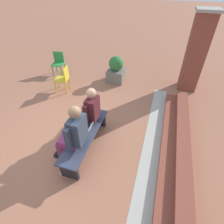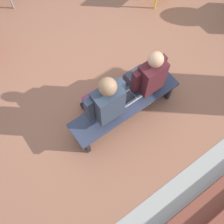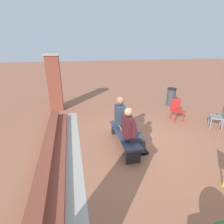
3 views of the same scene
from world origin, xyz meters
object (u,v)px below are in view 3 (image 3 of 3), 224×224
Objects in this scene: bench at (124,136)px; person_adult at (124,118)px; plastic_chair_far_left at (220,116)px; person_student at (132,130)px; laptop at (124,132)px; litter_bin at (171,97)px; plastic_chair_mid_courtyard at (177,108)px.

person_adult is at bearing -12.24° from bench.
person_student is at bearing 102.83° from plastic_chair_far_left.
laptop is at bearing 12.07° from person_student.
bench is 0.15m from laptop.
bench is at bearing 167.76° from person_adult.
bench is 2.09× the size of litter_bin.
bench is 5.62× the size of laptop.
person_adult is 4.25m from litter_bin.
person_student is at bearing 126.42° from plastic_chair_mid_courtyard.
litter_bin reaches higher than plastic_chair_far_left.
person_adult is 0.45m from laptop.
plastic_chair_far_left reaches higher than bench.
person_student is 3.10m from plastic_chair_mid_courtyard.
laptop is at bearing 167.23° from person_adult.
laptop is (0.37, 0.08, -0.22)m from person_student.
person_adult reaches higher than laptop.
bench is at bearing 119.11° from plastic_chair_mid_courtyard.
plastic_chair_far_left is at bearing -89.08° from person_adult.
plastic_chair_far_left is (0.43, -3.59, -0.02)m from laptop.
person_student is at bearing -167.93° from laptop.
bench is 4.51m from litter_bin.
person_student is 0.44m from laptop.
person_student reaches higher than litter_bin.
plastic_chair_mid_courtyard is at bearing -60.34° from laptop.
litter_bin is at bearing -24.42° from plastic_chair_mid_courtyard.
laptop is 0.38× the size of plastic_chair_mid_courtyard.
person_adult reaches higher than plastic_chair_far_left.
person_adult reaches higher than litter_bin.
bench is 2.93m from plastic_chair_mid_courtyard.
plastic_chair_far_left is at bearing -83.23° from laptop.
bench is 0.56m from person_student.
litter_bin is (3.11, -3.31, -0.07)m from laptop.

